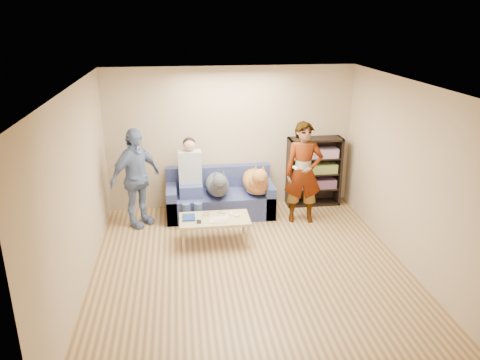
{
  "coord_description": "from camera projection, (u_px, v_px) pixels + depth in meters",
  "views": [
    {
      "loc": [
        -0.92,
        -5.75,
        3.45
      ],
      "look_at": [
        0.0,
        1.2,
        0.95
      ],
      "focal_mm": 35.0,
      "sensor_mm": 36.0,
      "label": 1
    }
  ],
  "objects": [
    {
      "name": "held_controller",
      "position": [
        295.0,
        168.0,
        7.72
      ],
      "size": [
        0.06,
        0.13,
        0.03
      ],
      "primitive_type": "cube",
      "rotation": [
        0.0,
        0.0,
        0.22
      ],
      "color": "white",
      "rests_on": "person_standing_right"
    },
    {
      "name": "dog_tan",
      "position": [
        256.0,
        181.0,
        8.27
      ],
      "size": [
        0.44,
        1.18,
        0.64
      ],
      "color": "#BE763A",
      "rests_on": "sofa"
    },
    {
      "name": "ceiling",
      "position": [
        253.0,
        87.0,
        5.77
      ],
      "size": [
        5.0,
        5.0,
        0.0
      ],
      "primitive_type": "plane",
      "rotation": [
        3.14,
        0.0,
        0.0
      ],
      "color": "white",
      "rests_on": "ground"
    },
    {
      "name": "magazine",
      "position": [
        220.0,
        219.0,
        7.27
      ],
      "size": [
        0.22,
        0.17,
        0.01
      ],
      "primitive_type": "cube",
      "color": "beige",
      "rests_on": "coffee_table"
    },
    {
      "name": "camera_silver",
      "position": [
        206.0,
        214.0,
        7.43
      ],
      "size": [
        0.11,
        0.06,
        0.05
      ],
      "primitive_type": "cube",
      "color": "#B9B9BE",
      "rests_on": "coffee_table"
    },
    {
      "name": "headphone_cup_b",
      "position": [
        227.0,
        215.0,
        7.42
      ],
      "size": [
        0.07,
        0.07,
        0.02
      ],
      "primitive_type": "cylinder",
      "color": "silver",
      "rests_on": "coffee_table"
    },
    {
      "name": "ground",
      "position": [
        251.0,
        271.0,
        6.64
      ],
      "size": [
        5.0,
        5.0,
        0.0
      ],
      "primitive_type": "plane",
      "color": "brown",
      "rests_on": "ground"
    },
    {
      "name": "wall_front",
      "position": [
        299.0,
        289.0,
        3.87
      ],
      "size": [
        4.5,
        0.0,
        4.5
      ],
      "primitive_type": "plane",
      "rotation": [
        -1.57,
        0.0,
        0.0
      ],
      "color": "tan",
      "rests_on": "ground"
    },
    {
      "name": "pen_orange",
      "position": [
        214.0,
        222.0,
        7.19
      ],
      "size": [
        0.13,
        0.06,
        0.01
      ],
      "primitive_type": "cylinder",
      "rotation": [
        0.0,
        1.57,
        0.35
      ],
      "color": "orange",
      "rests_on": "coffee_table"
    },
    {
      "name": "headphone_cup_a",
      "position": [
        227.0,
        217.0,
        7.34
      ],
      "size": [
        0.07,
        0.07,
        0.02
      ],
      "primitive_type": "cylinder",
      "color": "white",
      "rests_on": "coffee_table"
    },
    {
      "name": "blanket",
      "position": [
        259.0,
        189.0,
        8.29
      ],
      "size": [
        0.45,
        0.38,
        0.15
      ],
      "primitive_type": "ellipsoid",
      "color": "#A1A1A5",
      "rests_on": "sofa"
    },
    {
      "name": "pen_black",
      "position": [
        221.0,
        213.0,
        7.52
      ],
      "size": [
        0.13,
        0.08,
        0.01
      ],
      "primitive_type": "cylinder",
      "rotation": [
        0.0,
        1.57,
        -0.52
      ],
      "color": "black",
      "rests_on": "coffee_table"
    },
    {
      "name": "wallet",
      "position": [
        199.0,
        222.0,
        7.19
      ],
      "size": [
        0.07,
        0.12,
        0.02
      ],
      "primitive_type": "cube",
      "color": "black",
      "rests_on": "coffee_table"
    },
    {
      "name": "bookshelf",
      "position": [
        314.0,
        170.0,
        8.78
      ],
      "size": [
        1.0,
        0.34,
        1.3
      ],
      "color": "black",
      "rests_on": "ground"
    },
    {
      "name": "person_standing_right",
      "position": [
        303.0,
        173.0,
        7.98
      ],
      "size": [
        0.69,
        0.5,
        1.77
      ],
      "primitive_type": "imported",
      "rotation": [
        0.0,
        0.0,
        -0.13
      ],
      "color": "gray",
      "rests_on": "ground"
    },
    {
      "name": "person_seated",
      "position": [
        190.0,
        177.0,
        8.12
      ],
      "size": [
        0.4,
        0.73,
        1.47
      ],
      "color": "#3B4A83",
      "rests_on": "sofa"
    },
    {
      "name": "controller_b",
      "position": [
        237.0,
        215.0,
        7.4
      ],
      "size": [
        0.09,
        0.06,
        0.03
      ],
      "primitive_type": "cube",
      "color": "white",
      "rests_on": "coffee_table"
    },
    {
      "name": "wall_left",
      "position": [
        77.0,
        193.0,
        5.92
      ],
      "size": [
        0.0,
        5.0,
        5.0
      ],
      "primitive_type": "plane",
      "rotation": [
        1.57,
        0.0,
        1.57
      ],
      "color": "tan",
      "rests_on": "ground"
    },
    {
      "name": "wall_back",
      "position": [
        231.0,
        138.0,
        8.54
      ],
      "size": [
        4.5,
        0.0,
        4.5
      ],
      "primitive_type": "plane",
      "rotation": [
        1.57,
        0.0,
        0.0
      ],
      "color": "tan",
      "rests_on": "ground"
    },
    {
      "name": "person_standing_left",
      "position": [
        136.0,
        178.0,
        7.83
      ],
      "size": [
        1.01,
        0.99,
        1.7
      ],
      "primitive_type": "imported",
      "rotation": [
        0.0,
        0.0,
        0.76
      ],
      "color": "#6E7DB1",
      "rests_on": "ground"
    },
    {
      "name": "coffee_table",
      "position": [
        215.0,
        221.0,
        7.36
      ],
      "size": [
        1.1,
        0.6,
        0.42
      ],
      "color": "tan",
      "rests_on": "ground"
    },
    {
      "name": "controller_a",
      "position": [
        231.0,
        214.0,
        7.46
      ],
      "size": [
        0.04,
        0.13,
        0.03
      ],
      "primitive_type": "cube",
      "color": "white",
      "rests_on": "coffee_table"
    },
    {
      "name": "notebook_blue",
      "position": [
        189.0,
        217.0,
        7.33
      ],
      "size": [
        0.2,
        0.26,
        0.03
      ],
      "primitive_type": "cube",
      "color": "navy",
      "rests_on": "coffee_table"
    },
    {
      "name": "wall_right",
      "position": [
        412.0,
        178.0,
        6.48
      ],
      "size": [
        0.0,
        5.0,
        5.0
      ],
      "primitive_type": "plane",
      "rotation": [
        1.57,
        0.0,
        -1.57
      ],
      "color": "tan",
      "rests_on": "ground"
    },
    {
      "name": "dog_gray",
      "position": [
        218.0,
        184.0,
        8.16
      ],
      "size": [
        0.41,
        1.25,
        0.59
      ],
      "color": "#53575E",
      "rests_on": "sofa"
    },
    {
      "name": "papers",
      "position": [
        218.0,
        220.0,
        7.25
      ],
      "size": [
        0.26,
        0.2,
        0.02
      ],
      "primitive_type": "cube",
      "color": "silver",
      "rests_on": "coffee_table"
    },
    {
      "name": "sofa",
      "position": [
        220.0,
        199.0,
        8.47
      ],
      "size": [
        1.9,
        0.85,
        0.82
      ],
      "color": "#515B93",
      "rests_on": "ground"
    }
  ]
}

